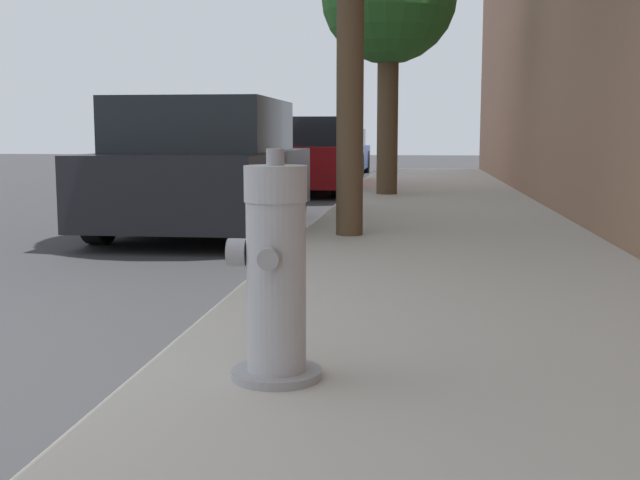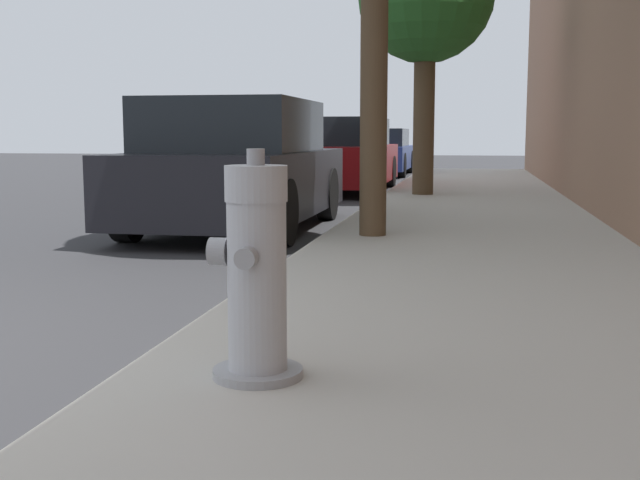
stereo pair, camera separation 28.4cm
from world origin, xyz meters
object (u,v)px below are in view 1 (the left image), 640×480
at_px(parked_car_near, 208,168).
at_px(parked_car_far, 333,152).
at_px(fire_hydrant, 275,276).
at_px(parked_car_mid, 302,156).

xyz_separation_m(parked_car_near, parked_car_far, (0.11, 12.96, -0.11)).
bearing_deg(fire_hydrant, parked_car_near, 107.22).
bearing_deg(parked_car_near, fire_hydrant, -72.78).
height_order(fire_hydrant, parked_car_far, parked_car_far).
xyz_separation_m(parked_car_mid, parked_car_far, (-0.05, 6.44, -0.07)).
distance_m(parked_car_mid, parked_car_far, 6.44).
distance_m(parked_car_near, parked_car_mid, 6.52).
bearing_deg(parked_car_mid, parked_car_near, -91.38).
height_order(fire_hydrant, parked_car_mid, parked_car_mid).
height_order(parked_car_near, parked_car_far, parked_car_near).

